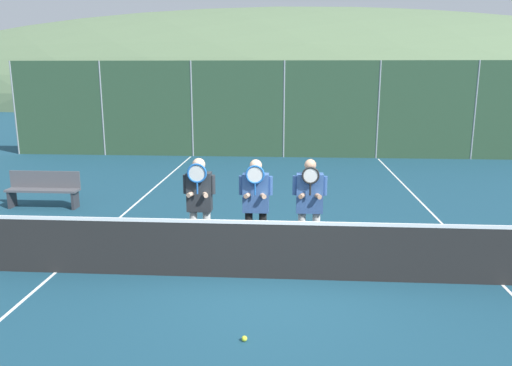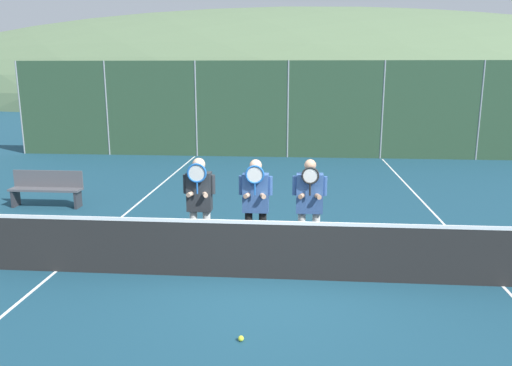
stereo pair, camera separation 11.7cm
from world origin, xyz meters
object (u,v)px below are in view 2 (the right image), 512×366
at_px(car_left_of_center, 272,124).
at_px(tennis_ball_on_court, 241,338).
at_px(player_center_right, 309,202).
at_px(car_center, 398,126).
at_px(player_center_left, 256,201).
at_px(bench_courtside, 47,187).
at_px(car_far_left, 152,125).
at_px(player_leftmost, 199,199).

height_order(car_left_of_center, tennis_ball_on_court, car_left_of_center).
distance_m(player_center_right, car_center, 13.22).
xyz_separation_m(player_center_left, bench_courtside, (-5.19, 2.92, -0.56)).
xyz_separation_m(player_center_right, car_center, (3.87, 12.64, -0.08)).
bearing_deg(car_center, car_far_left, 178.91).
xyz_separation_m(car_left_of_center, car_center, (5.14, -0.21, -0.01)).
distance_m(player_center_left, tennis_ball_on_court, 2.89).
height_order(player_leftmost, bench_courtside, player_leftmost).
relative_size(player_leftmost, player_center_left, 1.01).
bearing_deg(player_center_left, car_center, 69.31).
distance_m(player_center_right, car_left_of_center, 12.91).
bearing_deg(player_center_right, tennis_ball_on_court, -107.26).
bearing_deg(car_far_left, tennis_ball_on_court, -70.32).
xyz_separation_m(player_center_right, bench_courtside, (-6.09, 2.91, -0.55)).
bearing_deg(tennis_ball_on_court, player_leftmost, 110.48).
bearing_deg(bench_courtside, car_left_of_center, 64.09).
height_order(player_leftmost, tennis_ball_on_court, player_leftmost).
distance_m(player_leftmost, car_center, 13.91).
distance_m(player_leftmost, car_far_left, 13.67).
xyz_separation_m(bench_courtside, tennis_ball_on_court, (5.24, -5.64, -0.43)).
xyz_separation_m(player_leftmost, bench_courtside, (-4.24, 2.96, -0.57)).
relative_size(car_far_left, tennis_ball_on_court, 64.54).
bearing_deg(tennis_ball_on_court, car_left_of_center, 91.54).
bearing_deg(car_center, tennis_ball_on_court, -107.09).
distance_m(car_center, bench_courtside, 13.93).
height_order(car_center, tennis_ball_on_court, car_center).
relative_size(player_leftmost, car_center, 0.40).
relative_size(player_leftmost, tennis_ball_on_court, 25.54).
bearing_deg(player_leftmost, car_far_left, 109.51).
distance_m(player_leftmost, tennis_ball_on_court, 3.03).
bearing_deg(player_center_right, bench_courtside, 154.44).
xyz_separation_m(car_center, bench_courtside, (-9.96, -9.72, -0.47)).
xyz_separation_m(car_left_of_center, bench_courtside, (-4.82, -9.93, -0.48)).
distance_m(player_center_left, car_far_left, 13.97).
relative_size(car_far_left, bench_courtside, 2.60).
relative_size(player_center_right, car_center, 0.40).
height_order(car_far_left, bench_courtside, car_far_left).
height_order(player_center_left, bench_courtside, player_center_left).
xyz_separation_m(car_far_left, car_left_of_center, (5.15, 0.01, 0.08)).
distance_m(bench_courtside, tennis_ball_on_court, 7.71).
height_order(player_center_left, player_center_right, player_center_right).
height_order(player_leftmost, player_center_right, player_leftmost).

